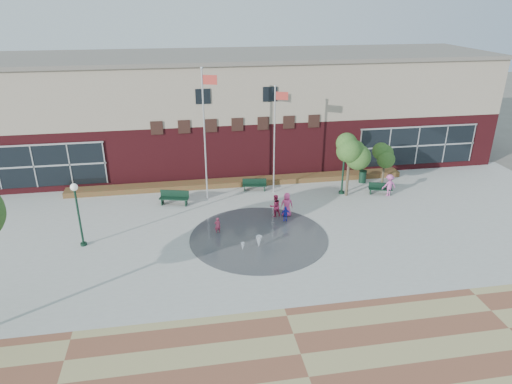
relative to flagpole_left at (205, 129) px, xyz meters
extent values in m
plane|color=#666056|center=(2.62, -9.31, -5.20)|extent=(120.00, 120.00, 0.00)
cube|color=#A8A8A0|center=(2.62, -5.31, -5.20)|extent=(46.00, 18.00, 0.01)
cube|color=brown|center=(2.62, -16.31, -5.20)|extent=(46.00, 6.00, 0.01)
cylinder|color=#383A3D|center=(2.62, -6.31, -5.20)|extent=(8.40, 8.40, 0.01)
cube|color=#58151C|center=(2.62, 8.19, -2.95)|extent=(44.00, 10.00, 4.50)
cube|color=gray|center=(2.62, 8.19, 1.55)|extent=(44.00, 10.00, 4.50)
cube|color=slate|center=(2.62, 8.19, 3.85)|extent=(44.40, 10.40, 0.30)
cube|color=black|center=(-12.38, 3.17, -3.09)|extent=(10.00, 0.12, 3.19)
cube|color=black|center=(17.62, 3.17, -3.09)|extent=(10.00, 0.12, 3.19)
cube|color=black|center=(0.12, 3.17, 1.59)|extent=(1.10, 0.10, 1.10)
cube|color=black|center=(5.12, 3.17, 1.59)|extent=(1.10, 0.10, 1.10)
cube|color=#9C2E23|center=(2.62, 2.29, -5.20)|extent=(26.00, 1.20, 0.40)
cylinder|color=silver|center=(-0.05, 0.02, -0.60)|extent=(0.11, 0.11, 9.20)
sphere|color=silver|center=(-0.05, 0.02, 4.05)|extent=(0.18, 0.18, 0.18)
cube|color=#B3332B|center=(0.43, -0.15, 3.32)|extent=(0.96, 0.36, 0.62)
cylinder|color=silver|center=(4.92, 0.39, -1.28)|extent=(0.10, 0.10, 7.83)
sphere|color=silver|center=(4.92, 0.39, 2.68)|extent=(0.16, 0.16, 0.16)
cube|color=#B3332B|center=(5.35, 0.25, 2.03)|extent=(0.87, 0.29, 0.55)
cylinder|color=#133021|center=(-7.72, -5.52, -3.43)|extent=(0.12, 0.12, 3.54)
cylinder|color=#133021|center=(-7.72, -5.52, -5.12)|extent=(0.37, 0.37, 0.17)
sphere|color=white|center=(-7.72, -5.52, -1.47)|extent=(0.42, 0.42, 0.42)
cylinder|color=#133021|center=(9.85, -0.71, -3.25)|extent=(0.14, 0.14, 3.91)
cylinder|color=#133021|center=(9.85, -0.71, -5.11)|extent=(0.41, 0.41, 0.18)
sphere|color=white|center=(9.85, -0.71, -1.09)|extent=(0.46, 0.46, 0.46)
cube|color=#133021|center=(-2.42, -0.67, -4.69)|extent=(2.12, 1.07, 0.07)
cube|color=#133021|center=(-2.35, -0.43, -4.43)|extent=(1.99, 0.58, 0.51)
cube|color=#133021|center=(3.56, 0.91, -4.75)|extent=(1.85, 0.75, 0.06)
cube|color=#133021|center=(3.59, 1.12, -4.52)|extent=(1.79, 0.31, 0.45)
cube|color=#133021|center=(12.63, -1.33, -4.77)|extent=(1.78, 0.94, 0.06)
cube|color=#133021|center=(12.69, -1.13, -4.55)|extent=(1.66, 0.53, 0.43)
cylinder|color=#133021|center=(12.21, 1.13, -4.73)|extent=(0.57, 0.57, 0.95)
cylinder|color=black|center=(12.21, 1.13, -4.23)|extent=(0.61, 0.61, 0.06)
cylinder|color=#403526|center=(10.07, -1.14, -3.74)|extent=(0.20, 0.20, 2.92)
cylinder|color=#403526|center=(13.65, 0.60, -4.20)|extent=(0.17, 0.17, 2.01)
cone|color=white|center=(2.42, -7.52, -5.20)|extent=(0.37, 0.37, 0.72)
cone|color=white|center=(1.44, -7.70, -5.20)|extent=(0.22, 0.22, 0.49)
imported|color=#D23D5E|center=(0.21, -5.31, -4.67)|extent=(0.44, 0.35, 1.06)
imported|color=#D02E5B|center=(4.19, -3.66, -4.42)|extent=(0.90, 0.78, 1.57)
imported|color=#F24588|center=(4.97, -3.69, -4.37)|extent=(0.86, 0.61, 1.66)
imported|color=#212DC5|center=(4.71, -4.49, -4.67)|extent=(0.64, 0.29, 1.07)
imported|color=#C3529F|center=(13.14, -1.60, -4.38)|extent=(1.10, 0.68, 1.64)
camera|label=1|loc=(-1.61, -30.34, 8.33)|focal=32.00mm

